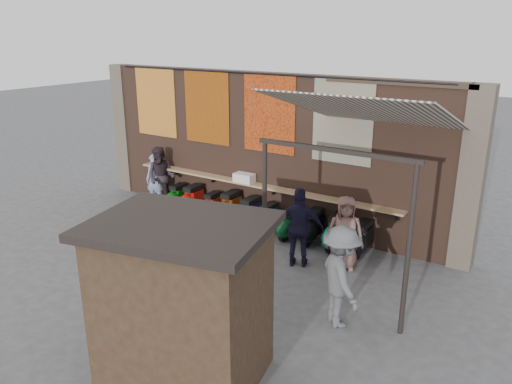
% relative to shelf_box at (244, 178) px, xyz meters
% --- Properties ---
extents(ground, '(70.00, 70.00, 0.00)m').
position_rel_shelf_box_xyz_m(ground, '(0.35, -2.30, -1.25)').
color(ground, '#474749').
rests_on(ground, ground).
extents(brick_wall, '(10.00, 0.40, 4.00)m').
position_rel_shelf_box_xyz_m(brick_wall, '(0.35, 0.40, 0.75)').
color(brick_wall, brown).
rests_on(brick_wall, ground).
extents(pier_left, '(0.50, 0.50, 4.00)m').
position_rel_shelf_box_xyz_m(pier_left, '(-4.85, 0.40, 0.75)').
color(pier_left, '#4C4238').
rests_on(pier_left, ground).
extents(pier_right, '(0.50, 0.50, 4.00)m').
position_rel_shelf_box_xyz_m(pier_right, '(5.55, 0.40, 0.75)').
color(pier_right, '#4C4238').
rests_on(pier_right, ground).
extents(eating_counter, '(8.00, 0.32, 0.05)m').
position_rel_shelf_box_xyz_m(eating_counter, '(0.35, 0.03, -0.15)').
color(eating_counter, '#9E7A51').
rests_on(eating_counter, brick_wall).
extents(shelf_box, '(0.55, 0.31, 0.24)m').
position_rel_shelf_box_xyz_m(shelf_box, '(0.00, 0.00, 0.00)').
color(shelf_box, white).
rests_on(shelf_box, eating_counter).
extents(tapestry_redgold, '(1.50, 0.02, 2.00)m').
position_rel_shelf_box_xyz_m(tapestry_redgold, '(-3.25, 0.18, 1.75)').
color(tapestry_redgold, maroon).
rests_on(tapestry_redgold, brick_wall).
extents(tapestry_sun, '(1.50, 0.02, 2.00)m').
position_rel_shelf_box_xyz_m(tapestry_sun, '(-1.35, 0.18, 1.75)').
color(tapestry_sun, orange).
rests_on(tapestry_sun, brick_wall).
extents(tapestry_orange, '(1.50, 0.02, 2.00)m').
position_rel_shelf_box_xyz_m(tapestry_orange, '(0.65, 0.18, 1.75)').
color(tapestry_orange, '#B24716').
rests_on(tapestry_orange, brick_wall).
extents(tapestry_multi, '(1.50, 0.02, 2.00)m').
position_rel_shelf_box_xyz_m(tapestry_multi, '(2.65, 0.18, 1.75)').
color(tapestry_multi, teal).
rests_on(tapestry_multi, brick_wall).
extents(hang_rail, '(9.50, 0.06, 0.06)m').
position_rel_shelf_box_xyz_m(hang_rail, '(0.35, 0.17, 2.73)').
color(hang_rail, black).
rests_on(hang_rail, brick_wall).
extents(scooter_stool_0, '(0.35, 0.77, 0.73)m').
position_rel_shelf_box_xyz_m(scooter_stool_0, '(-2.21, -0.27, -0.88)').
color(scooter_stool_0, '#0D6010').
rests_on(scooter_stool_0, ground).
extents(scooter_stool_1, '(0.39, 0.86, 0.82)m').
position_rel_shelf_box_xyz_m(scooter_stool_1, '(-1.60, -0.33, -0.84)').
color(scooter_stool_1, red).
rests_on(scooter_stool_1, ground).
extents(scooter_stool_2, '(0.34, 0.76, 0.72)m').
position_rel_shelf_box_xyz_m(scooter_stool_2, '(-0.91, -0.30, -0.89)').
color(scooter_stool_2, maroon).
rests_on(scooter_stool_2, ground).
extents(scooter_stool_3, '(0.40, 0.90, 0.85)m').
position_rel_shelf_box_xyz_m(scooter_stool_3, '(-0.30, -0.30, -0.82)').
color(scooter_stool_3, '#81330B').
rests_on(scooter_stool_3, ground).
extents(scooter_stool_4, '(0.39, 0.86, 0.82)m').
position_rel_shelf_box_xyz_m(scooter_stool_4, '(0.37, -0.35, -0.84)').
color(scooter_stool_4, '#22144D').
rests_on(scooter_stool_4, ground).
extents(scooter_stool_5, '(0.35, 0.78, 0.74)m').
position_rel_shelf_box_xyz_m(scooter_stool_5, '(0.92, -0.31, -0.87)').
color(scooter_stool_5, '#0E3E9A').
rests_on(scooter_stool_5, ground).
extents(scooter_stool_6, '(0.35, 0.79, 0.75)m').
position_rel_shelf_box_xyz_m(scooter_stool_6, '(1.58, -0.34, -0.87)').
color(scooter_stool_6, '#0D4521').
rests_on(scooter_stool_6, ground).
extents(scooter_stool_7, '(0.39, 0.88, 0.83)m').
position_rel_shelf_box_xyz_m(scooter_stool_7, '(2.21, -0.30, -0.83)').
color(scooter_stool_7, black).
rests_on(scooter_stool_7, ground).
extents(scooter_stool_8, '(0.40, 0.89, 0.85)m').
position_rel_shelf_box_xyz_m(scooter_stool_8, '(2.85, -0.28, -0.82)').
color(scooter_stool_8, '#1B6F62').
rests_on(scooter_stool_8, ground).
extents(scooter_stool_9, '(0.38, 0.84, 0.80)m').
position_rel_shelf_box_xyz_m(scooter_stool_9, '(3.49, -0.28, -0.85)').
color(scooter_stool_9, black).
rests_on(scooter_stool_9, ground).
extents(diner_left, '(0.64, 0.49, 1.55)m').
position_rel_shelf_box_xyz_m(diner_left, '(-3.01, -0.30, -0.47)').
color(diner_left, '#8799C4').
rests_on(diner_left, ground).
extents(diner_right, '(1.05, 0.93, 1.80)m').
position_rel_shelf_box_xyz_m(diner_right, '(-2.75, -0.30, -0.35)').
color(diner_right, '#2C2228').
rests_on(diner_right, ground).
extents(shopper_navy, '(1.15, 0.80, 1.81)m').
position_rel_shelf_box_xyz_m(shopper_navy, '(2.53, -1.56, -0.34)').
color(shopper_navy, black).
rests_on(shopper_navy, ground).
extents(shopper_grey, '(1.35, 1.34, 1.86)m').
position_rel_shelf_box_xyz_m(shopper_grey, '(4.23, -3.21, -0.31)').
color(shopper_grey, '#595A5E').
rests_on(shopper_grey, ground).
extents(shopper_tan, '(0.97, 0.86, 1.67)m').
position_rel_shelf_box_xyz_m(shopper_tan, '(3.40, -1.13, -0.41)').
color(shopper_tan, '#7C554E').
rests_on(shopper_tan, ground).
extents(market_stall, '(2.51, 2.08, 2.39)m').
position_rel_shelf_box_xyz_m(market_stall, '(2.86, -5.77, -0.05)').
color(market_stall, black).
rests_on(market_stall, ground).
extents(stall_roof, '(2.82, 2.38, 0.12)m').
position_rel_shelf_box_xyz_m(stall_roof, '(2.86, -5.77, 1.21)').
color(stall_roof, black).
rests_on(stall_roof, market_stall).
extents(stall_sign, '(1.18, 0.29, 0.50)m').
position_rel_shelf_box_xyz_m(stall_sign, '(2.68, -4.93, 0.49)').
color(stall_sign, gold).
rests_on(stall_sign, market_stall).
extents(stall_shelf, '(1.81, 0.48, 0.06)m').
position_rel_shelf_box_xyz_m(stall_shelf, '(2.68, -4.93, -0.37)').
color(stall_shelf, '#473321').
rests_on(stall_shelf, market_stall).
extents(awning_canvas, '(3.20, 3.28, 0.97)m').
position_rel_shelf_box_xyz_m(awning_canvas, '(3.85, -1.40, 2.30)').
color(awning_canvas, beige).
rests_on(awning_canvas, brick_wall).
extents(awning_ledger, '(3.30, 0.08, 0.12)m').
position_rel_shelf_box_xyz_m(awning_ledger, '(3.85, 0.19, 2.70)').
color(awning_ledger, '#33261C').
rests_on(awning_ledger, brick_wall).
extents(awning_header, '(3.00, 0.08, 0.08)m').
position_rel_shelf_box_xyz_m(awning_header, '(3.85, -2.90, 1.83)').
color(awning_header, black).
rests_on(awning_header, awning_post_left).
extents(awning_post_left, '(0.09, 0.09, 3.10)m').
position_rel_shelf_box_xyz_m(awning_post_left, '(2.45, -2.90, 0.30)').
color(awning_post_left, black).
rests_on(awning_post_left, ground).
extents(awning_post_right, '(0.09, 0.09, 3.10)m').
position_rel_shelf_box_xyz_m(awning_post_right, '(5.25, -2.90, 0.30)').
color(awning_post_right, black).
rests_on(awning_post_right, ground).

